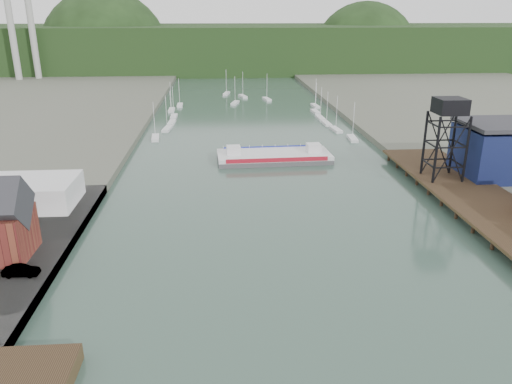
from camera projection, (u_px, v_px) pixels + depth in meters
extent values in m
cube|color=black|center=(482.00, 201.00, 88.88)|extent=(14.00, 70.00, 0.50)
cylinder|color=black|center=(449.00, 208.00, 88.84)|extent=(0.60, 0.60, 2.20)
cube|color=silver|center=(24.00, 193.00, 87.28)|extent=(18.00, 12.00, 4.50)
cylinder|color=black|center=(436.00, 150.00, 95.63)|extent=(0.50, 0.50, 13.00)
cylinder|color=black|center=(467.00, 150.00, 96.04)|extent=(0.50, 0.50, 13.00)
cylinder|color=black|center=(424.00, 143.00, 101.26)|extent=(0.50, 0.50, 13.00)
cylinder|color=black|center=(453.00, 142.00, 101.67)|extent=(0.50, 0.50, 13.00)
cube|color=black|center=(450.00, 106.00, 95.94)|extent=(5.50, 5.50, 3.00)
cube|color=#0D0E3B|center=(510.00, 152.00, 102.26)|extent=(20.00, 14.00, 10.00)
cube|color=silver|center=(155.00, 138.00, 140.17)|extent=(2.67, 7.65, 0.90)
cube|color=silver|center=(167.00, 129.00, 151.03)|extent=(2.81, 7.67, 0.90)
cube|color=silver|center=(172.00, 123.00, 159.38)|extent=(2.35, 7.59, 0.90)
cube|color=silver|center=(174.00, 117.00, 168.68)|extent=(2.01, 7.50, 0.90)
cube|color=silver|center=(172.00, 110.00, 180.04)|extent=(2.00, 7.50, 0.90)
cube|color=silver|center=(180.00, 105.00, 189.43)|extent=(2.16, 7.54, 0.90)
cube|color=silver|center=(352.00, 139.00, 139.44)|extent=(2.53, 7.62, 0.90)
cube|color=silver|center=(336.00, 130.00, 150.06)|extent=(2.76, 7.67, 0.90)
cube|color=silver|center=(326.00, 124.00, 158.23)|extent=(2.22, 7.56, 0.90)
cube|color=silver|center=(320.00, 118.00, 166.65)|extent=(2.18, 7.54, 0.90)
cube|color=silver|center=(315.00, 112.00, 177.09)|extent=(2.46, 7.61, 0.90)
cube|color=silver|center=(315.00, 106.00, 188.13)|extent=(2.48, 7.61, 0.90)
cube|color=silver|center=(235.00, 103.00, 194.50)|extent=(3.78, 7.76, 0.90)
cube|color=silver|center=(267.00, 99.00, 202.92)|extent=(3.31, 7.74, 0.90)
cube|color=silver|center=(243.00, 96.00, 209.77)|extent=(3.76, 7.76, 0.90)
cube|color=silver|center=(226.00, 94.00, 216.81)|extent=(3.40, 7.74, 0.90)
cylinder|color=#A3A39E|center=(10.00, 20.00, 242.67)|extent=(3.20, 3.20, 60.00)
cylinder|color=#A3A39E|center=(31.00, 20.00, 247.92)|extent=(3.20, 3.20, 60.00)
cube|color=black|center=(232.00, 48.00, 322.10)|extent=(500.00, 120.00, 28.00)
sphere|color=black|center=(107.00, 55.00, 317.89)|extent=(80.00, 80.00, 80.00)
sphere|color=black|center=(364.00, 55.00, 339.78)|extent=(70.00, 70.00, 70.00)
cube|color=#4A4A4C|center=(274.00, 158.00, 119.79)|extent=(27.29, 11.84, 1.08)
cube|color=silver|center=(274.00, 155.00, 119.46)|extent=(27.29, 11.84, 0.86)
cube|color=#AA1324|center=(277.00, 160.00, 114.32)|extent=(23.64, 1.12, 0.97)
cube|color=navy|center=(271.00, 148.00, 124.46)|extent=(23.64, 1.12, 0.97)
cube|color=silver|center=(234.00, 151.00, 117.98)|extent=(3.35, 3.35, 2.15)
cube|color=silver|center=(314.00, 148.00, 120.07)|extent=(3.35, 3.35, 2.15)
imported|color=#999999|center=(21.00, 271.00, 64.00)|extent=(4.55, 1.68, 1.49)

